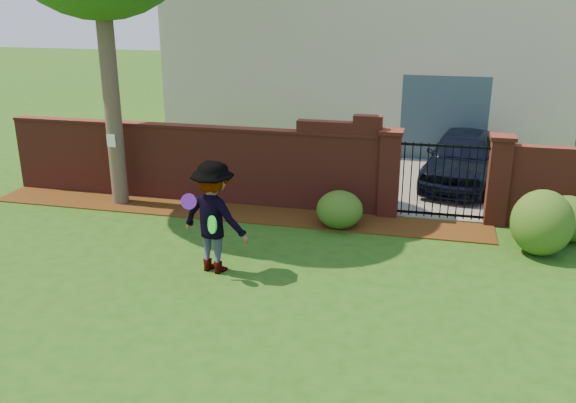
% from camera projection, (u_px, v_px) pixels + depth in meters
% --- Properties ---
extents(ground, '(80.00, 80.00, 0.01)m').
position_uv_depth(ground, '(220.00, 285.00, 10.10)').
color(ground, '#224C13').
rests_on(ground, ground).
extents(mulch_bed, '(11.10, 1.08, 0.03)m').
position_uv_depth(mulch_bed, '(230.00, 212.00, 13.38)').
color(mulch_bed, '#3A200A').
rests_on(mulch_bed, ground).
extents(brick_wall, '(8.70, 0.31, 2.16)m').
position_uv_depth(brick_wall, '(194.00, 161.00, 13.93)').
color(brick_wall, maroon).
rests_on(brick_wall, ground).
extents(pillar_left, '(0.50, 0.50, 1.88)m').
position_uv_depth(pillar_left, '(389.00, 173.00, 12.94)').
color(pillar_left, maroon).
rests_on(pillar_left, ground).
extents(pillar_right, '(0.50, 0.50, 1.88)m').
position_uv_depth(pillar_right, '(498.00, 180.00, 12.45)').
color(pillar_right, maroon).
rests_on(pillar_right, ground).
extents(iron_gate, '(1.78, 0.03, 1.60)m').
position_uv_depth(iron_gate, '(442.00, 181.00, 12.73)').
color(iron_gate, black).
rests_on(iron_gate, ground).
extents(driveway, '(3.20, 8.00, 0.01)m').
position_uv_depth(driveway, '(440.00, 169.00, 16.68)').
color(driveway, slate).
rests_on(driveway, ground).
extents(house, '(12.40, 6.40, 6.30)m').
position_uv_depth(house, '(370.00, 38.00, 19.89)').
color(house, beige).
rests_on(house, ground).
extents(car, '(2.29, 4.22, 1.36)m').
position_uv_depth(car, '(461.00, 160.00, 15.02)').
color(car, black).
rests_on(car, ground).
extents(paper_notice, '(0.20, 0.01, 0.28)m').
position_uv_depth(paper_notice, '(111.00, 141.00, 13.37)').
color(paper_notice, white).
rests_on(paper_notice, tree).
extents(shrub_left, '(0.94, 0.94, 0.77)m').
position_uv_depth(shrub_left, '(340.00, 210.00, 12.44)').
color(shrub_left, '#235018').
rests_on(shrub_left, ground).
extents(shrub_middle, '(1.11, 1.11, 1.22)m').
position_uv_depth(shrub_middle, '(542.00, 223.00, 11.10)').
color(shrub_middle, '#235018').
rests_on(shrub_middle, ground).
extents(shrub_right, '(1.00, 1.00, 0.89)m').
position_uv_depth(shrub_right, '(568.00, 219.00, 11.78)').
color(shrub_right, '#235018').
rests_on(shrub_right, ground).
extents(man, '(1.41, 1.04, 1.95)m').
position_uv_depth(man, '(212.00, 218.00, 10.30)').
color(man, gray).
rests_on(man, ground).
extents(frisbee_purple, '(0.28, 0.12, 0.27)m').
position_uv_depth(frisbee_purple, '(189.00, 202.00, 10.03)').
color(frisbee_purple, purple).
rests_on(frisbee_purple, man).
extents(frisbee_green, '(0.26, 0.26, 0.30)m').
position_uv_depth(frisbee_green, '(212.00, 225.00, 9.98)').
color(frisbee_green, green).
rests_on(frisbee_green, man).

